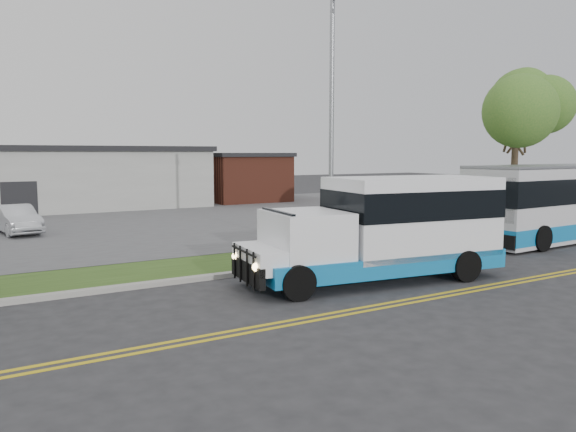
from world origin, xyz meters
TOP-DOWN VIEW (x-y plane):
  - ground at (0.00, 0.00)m, footprint 140.00×140.00m
  - lane_line_north at (0.00, -3.85)m, footprint 70.00×0.12m
  - lane_line_south at (0.00, -4.15)m, footprint 70.00×0.12m
  - curb at (0.00, 1.10)m, footprint 80.00×0.30m
  - verge at (0.00, 2.90)m, footprint 80.00×3.30m
  - parking_lot at (0.00, 17.00)m, footprint 80.00×25.00m
  - commercial_building at (-6.00, 27.00)m, footprint 25.40×10.40m
  - brick_wing at (10.50, 26.00)m, footprint 6.30×7.30m
  - tree_east at (14.00, 3.00)m, footprint 5.20×5.20m
  - streetlight_near at (3.00, 2.73)m, footprint 0.35×1.53m
  - shuttle_bus at (2.01, -1.69)m, footprint 8.43×3.67m
  - transit_bus at (14.63, 0.41)m, footprint 12.23×3.37m
  - parked_car_a at (-6.89, 14.37)m, footprint 2.05×4.27m

SIDE VIEW (x-z plane):
  - ground at x=0.00m, z-range 0.00..0.00m
  - lane_line_north at x=0.00m, z-range 0.00..0.01m
  - lane_line_south at x=0.00m, z-range 0.00..0.01m
  - verge at x=0.00m, z-range 0.00..0.10m
  - parking_lot at x=0.00m, z-range 0.00..0.10m
  - curb at x=0.00m, z-range 0.00..0.15m
  - parked_car_a at x=-6.89m, z-range 0.10..1.45m
  - shuttle_bus at x=2.01m, z-range 0.11..3.24m
  - transit_bus at x=14.63m, z-range 0.02..3.38m
  - brick_wing at x=10.50m, z-range 0.01..3.91m
  - commercial_building at x=-6.00m, z-range 0.01..4.36m
  - streetlight_near at x=3.00m, z-range 0.48..9.98m
  - tree_east at x=14.00m, z-range 2.04..10.37m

